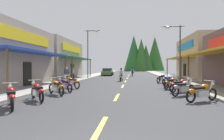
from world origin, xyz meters
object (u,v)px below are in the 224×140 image
(motorcycle_parked_right_1, at_px, (183,87))
(motorcycle_parked_left_2, at_px, (56,87))
(motorcycle_parked_right_3, at_px, (171,83))
(pedestrian_by_shop, at_px, (67,73))
(rider_cruising_trailing, at_px, (132,73))
(streetlamp_left, at_px, (90,48))
(motorcycle_parked_right_4, at_px, (170,81))
(parked_car_curbside, at_px, (107,72))
(motorcycle_parked_left_0, at_px, (11,96))
(motorcycle_parked_right_5, at_px, (169,80))
(streetlamp_right, at_px, (177,45))
(motorcycle_parked_left_3, at_px, (65,84))
(rider_cruising_lead, at_px, (121,76))
(pedestrian_browsing, at_px, (73,72))
(motorcycle_parked_left_1, at_px, (37,91))
(motorcycle_parked_right_0, at_px, (202,92))
(motorcycle_parked_right_6, at_px, (162,78))
(motorcycle_parked_right_2, at_px, (180,85))
(motorcycle_parked_left_4, at_px, (71,82))

(motorcycle_parked_right_1, distance_m, motorcycle_parked_left_2, 7.69)
(motorcycle_parked_right_3, relative_size, pedestrian_by_shop, 1.01)
(motorcycle_parked_right_3, distance_m, rider_cruising_trailing, 17.55)
(streetlamp_left, distance_m, motorcycle_parked_right_4, 13.70)
(motorcycle_parked_left_2, bearing_deg, motorcycle_parked_right_4, -103.50)
(motorcycle_parked_right_3, xyz_separation_m, parked_car_curbside, (-7.85, 19.35, 0.20))
(streetlamp_left, xyz_separation_m, motorcycle_parked_left_0, (1.15, -18.15, -3.97))
(motorcycle_parked_right_3, distance_m, motorcycle_parked_right_5, 3.20)
(streetlamp_right, bearing_deg, motorcycle_parked_right_1, -100.25)
(motorcycle_parked_left_3, bearing_deg, streetlamp_right, -101.26)
(streetlamp_left, bearing_deg, rider_cruising_lead, -38.73)
(motorcycle_parked_left_3, height_order, parked_car_curbside, parked_car_curbside)
(streetlamp_left, distance_m, motorcycle_parked_left_3, 13.81)
(pedestrian_browsing, bearing_deg, motorcycle_parked_right_3, 141.67)
(motorcycle_parked_left_2, bearing_deg, motorcycle_parked_right_1, -133.81)
(motorcycle_parked_right_3, distance_m, motorcycle_parked_left_3, 7.99)
(streetlamp_left, relative_size, motorcycle_parked_left_0, 4.04)
(pedestrian_browsing, bearing_deg, motorcycle_parked_left_1, 101.12)
(motorcycle_parked_right_3, xyz_separation_m, motorcycle_parked_right_5, (0.44, 3.17, 0.00))
(motorcycle_parked_right_0, distance_m, rider_cruising_trailing, 22.47)
(streetlamp_left, xyz_separation_m, motorcycle_parked_right_6, (9.21, -5.62, -3.97))
(motorcycle_parked_right_3, distance_m, rider_cruising_lead, 8.25)
(motorcycle_parked_right_1, xyz_separation_m, motorcycle_parked_left_2, (-7.68, -0.55, 0.00))
(rider_cruising_trailing, distance_m, pedestrian_by_shop, 14.54)
(motorcycle_parked_right_1, height_order, pedestrian_browsing, pedestrian_browsing)
(streetlamp_left, bearing_deg, motorcycle_parked_left_2, -84.09)
(motorcycle_parked_right_6, bearing_deg, rider_cruising_lead, 103.70)
(motorcycle_parked_left_1, height_order, pedestrian_browsing, pedestrian_browsing)
(motorcycle_parked_right_1, height_order, motorcycle_parked_left_0, same)
(motorcycle_parked_right_2, distance_m, motorcycle_parked_left_2, 8.12)
(motorcycle_parked_right_4, relative_size, motorcycle_parked_right_6, 0.95)
(streetlamp_left, height_order, motorcycle_parked_left_2, streetlamp_left)
(motorcycle_parked_left_2, relative_size, motorcycle_parked_left_4, 0.89)
(motorcycle_parked_right_0, xyz_separation_m, rider_cruising_trailing, (-3.54, 22.19, 0.17))
(motorcycle_parked_left_1, relative_size, pedestrian_by_shop, 0.96)
(motorcycle_parked_right_3, height_order, motorcycle_parked_left_2, same)
(motorcycle_parked_right_2, bearing_deg, streetlamp_left, 90.93)
(motorcycle_parked_right_4, xyz_separation_m, pedestrian_by_shop, (-10.44, 2.89, 0.48))
(motorcycle_parked_left_3, height_order, motorcycle_parked_left_4, same)
(pedestrian_by_shop, bearing_deg, rider_cruising_trailing, -71.31)
(motorcycle_parked_right_2, distance_m, motorcycle_parked_left_0, 9.94)
(motorcycle_parked_right_5, relative_size, pedestrian_by_shop, 0.95)
(motorcycle_parked_right_1, xyz_separation_m, rider_cruising_trailing, (-3.14, 20.43, 0.17))
(motorcycle_parked_right_6, xyz_separation_m, pedestrian_by_shop, (-10.26, -0.65, 0.48))
(motorcycle_parked_right_0, bearing_deg, motorcycle_parked_left_0, 164.87)
(motorcycle_parked_right_0, distance_m, motorcycle_parked_right_1, 1.81)
(motorcycle_parked_right_3, height_order, motorcycle_parked_right_4, same)
(parked_car_curbside, bearing_deg, motorcycle_parked_right_0, -163.44)
(pedestrian_by_shop, distance_m, pedestrian_browsing, 3.67)
(motorcycle_parked_right_3, bearing_deg, rider_cruising_trailing, 50.82)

